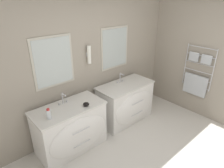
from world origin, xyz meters
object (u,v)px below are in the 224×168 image
Objects in this scene: vanity_left at (71,129)px; amenity_bowl at (86,104)px; toiletry_bottle at (49,114)px; vanity_right at (126,103)px.

vanity_left is 0.51m from amenity_bowl.
toiletry_bottle is (-0.37, -0.06, 0.48)m from vanity_left.
amenity_bowl is at bearing -6.25° from toiletry_bottle.
vanity_left is at bearing 9.05° from toiletry_bottle.
amenity_bowl reaches higher than vanity_left.
vanity_right is 1.74m from toiletry_bottle.
vanity_left is 1.31m from vanity_right.
vanity_left is 11.56× the size of amenity_bowl.
amenity_bowl is at bearing -27.67° from vanity_left.
vanity_left is 1.00× the size of vanity_right.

